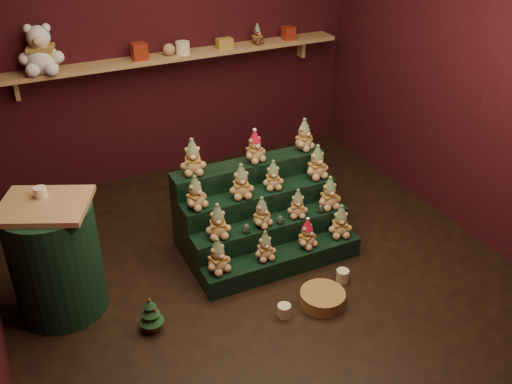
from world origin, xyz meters
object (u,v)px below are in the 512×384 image
riser_tier_front (283,262)px  snow_globe_c (321,209)px  snow_globe_a (246,228)px  mini_christmas_tree (151,314)px  mug_right (343,276)px  wicker_basket (322,298)px  mug_left (284,311)px  brown_bear (257,34)px  snow_globe_b (280,220)px  white_bear (39,42)px  side_table (56,258)px

riser_tier_front → snow_globe_c: size_ratio=17.84×
snow_globe_a → mini_christmas_tree: bearing=-159.0°
mug_right → wicker_basket: (-0.29, -0.17, 0.00)m
riser_tier_front → mug_left: (-0.25, -0.50, -0.04)m
riser_tier_front → snow_globe_c: (0.44, 0.16, 0.31)m
snow_globe_a → mug_right: snow_globe_a is taller
snow_globe_a → brown_bear: (0.99, 1.84, 1.02)m
snow_globe_c → mini_christmas_tree: bearing=-167.6°
snow_globe_b → mini_christmas_tree: bearing=-163.9°
mug_left → mug_right: 0.65m
mug_right → snow_globe_c: bearing=82.1°
wicker_basket → brown_bear: brown_bear is taller
brown_bear → riser_tier_front: bearing=-131.0°
mug_right → white_bear: bearing=127.3°
side_table → mug_left: side_table is taller
side_table → brown_bear: brown_bear is taller
side_table → brown_bear: bearing=58.6°
riser_tier_front → snow_globe_a: 0.44m
snow_globe_c → white_bear: 2.87m
snow_globe_a → side_table: size_ratio=0.09×
mug_right → brown_bear: size_ratio=0.51×
wicker_basket → brown_bear: (0.65, 2.51, 1.37)m
wicker_basket → brown_bear: bearing=75.5°
snow_globe_b → snow_globe_c: 0.39m
snow_globe_b → mug_right: (0.32, -0.49, -0.35)m
mug_left → wicker_basket: bearing=-1.0°
mini_christmas_tree → white_bear: bearing=95.6°
side_table → wicker_basket: size_ratio=2.66×
snow_globe_c → mini_christmas_tree: 1.69m
mug_right → wicker_basket: size_ratio=0.30×
mini_christmas_tree → mug_left: 0.99m
white_bear → snow_globe_a: bearing=-43.1°
snow_globe_a → mini_christmas_tree: snow_globe_a is taller
white_bear → snow_globe_b: bearing=-36.6°
riser_tier_front → mug_left: 0.56m
snow_globe_c → mug_left: 1.02m
side_table → mini_christmas_tree: 0.82m
riser_tier_front → mini_christmas_tree: mini_christmas_tree is taller
side_table → mug_right: size_ratio=9.01×
mug_right → mug_left: bearing=-165.5°
mini_christmas_tree → mug_right: bearing=-5.0°
snow_globe_c → brown_bear: brown_bear is taller
riser_tier_front → brown_bear: bearing=70.0°
mug_right → snow_globe_a: bearing=142.0°
snow_globe_b → side_table: size_ratio=0.08×
brown_bear → snow_globe_c: bearing=-119.8°
mini_christmas_tree → brown_bear: bearing=48.9°
snow_globe_b → brown_bear: (0.68, 1.84, 1.02)m
snow_globe_c → mug_left: bearing=-136.7°
riser_tier_front → snow_globe_b: 0.35m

